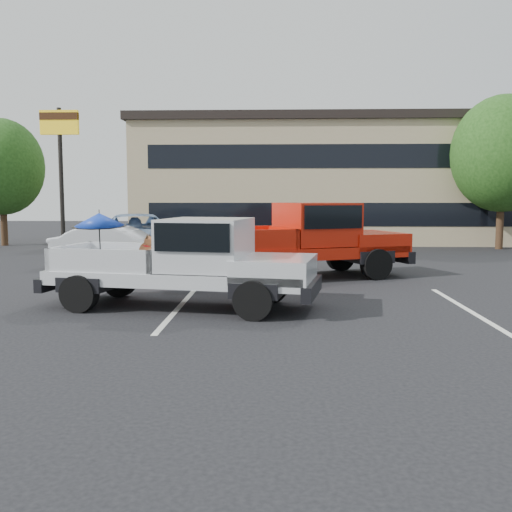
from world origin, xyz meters
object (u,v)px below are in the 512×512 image
at_px(red_pickup, 310,237).
at_px(tree_left, 1,167).
at_px(silver_sedan, 118,247).
at_px(motel_sign, 60,141).
at_px(blue_suv, 136,237).
at_px(tree_right, 503,154).
at_px(tree_back, 396,161).
at_px(silver_pickup, 195,258).

bearing_deg(red_pickup, tree_left, 121.35).
bearing_deg(silver_sedan, red_pickup, -100.83).
distance_m(motel_sign, blue_suv, 6.09).
distance_m(tree_right, silver_sedan, 17.22).
xyz_separation_m(tree_back, blue_suv, (-12.18, -12.82, -3.57)).
xyz_separation_m(tree_right, red_pickup, (-9.00, -9.39, -3.03)).
bearing_deg(tree_back, motel_sign, -147.99).
bearing_deg(tree_back, tree_left, -160.71).
height_order(silver_pickup, red_pickup, red_pickup).
xyz_separation_m(tree_back, silver_sedan, (-12.10, -15.52, -3.71)).
distance_m(tree_left, blue_suv, 10.17).
relative_size(silver_sedan, blue_suv, 0.70).
relative_size(tree_back, red_pickup, 1.03).
relative_size(tree_left, silver_pickup, 1.01).
bearing_deg(silver_sedan, tree_back, -31.66).
height_order(motel_sign, silver_pickup, motel_sign).
bearing_deg(tree_left, tree_right, -2.49).
bearing_deg(tree_back, red_pickup, -109.03).
height_order(tree_left, silver_pickup, tree_left).
bearing_deg(motel_sign, red_pickup, -36.47).
distance_m(motel_sign, tree_right, 19.11).
distance_m(red_pickup, blue_suv, 7.69).
relative_size(silver_pickup, red_pickup, 0.86).
bearing_deg(tree_left, silver_sedan, -47.14).
distance_m(tree_right, red_pickup, 13.36).
height_order(tree_left, tree_back, tree_back).
height_order(silver_sedan, blue_suv, blue_suv).
xyz_separation_m(tree_left, blue_suv, (7.82, -5.82, -2.89)).
height_order(tree_back, silver_sedan, tree_back).
bearing_deg(red_pickup, motel_sign, 121.46).
height_order(tree_left, red_pickup, tree_left).
distance_m(tree_back, red_pickup, 18.68).
bearing_deg(tree_left, silver_pickup, -52.99).
bearing_deg(motel_sign, silver_sedan, -54.72).
bearing_deg(red_pickup, silver_pickup, -141.58).
height_order(tree_right, tree_left, tree_right).
relative_size(silver_pickup, silver_sedan, 1.39).
height_order(tree_right, red_pickup, tree_right).
relative_size(tree_back, blue_suv, 1.17).
distance_m(tree_right, tree_back, 8.55).
bearing_deg(silver_pickup, tree_back, 78.70).
xyz_separation_m(tree_right, tree_back, (-3.00, 8.00, 0.20)).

